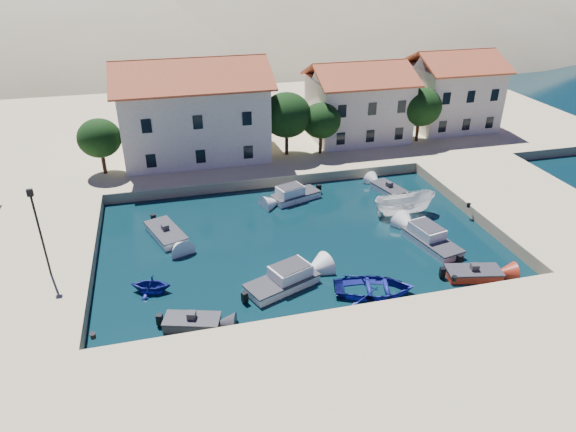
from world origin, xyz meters
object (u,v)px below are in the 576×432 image
(cabin_cruiser_south, at_px, (282,281))
(building_left, at_px, (193,107))
(building_mid, at_px, (358,100))
(boat_east, at_px, (403,214))
(lamppost, at_px, (38,225))
(cabin_cruiser_east, at_px, (432,240))
(rowboat_south, at_px, (374,293))
(building_right, at_px, (452,89))

(cabin_cruiser_south, bearing_deg, building_left, 76.02)
(building_mid, xyz_separation_m, boat_east, (-2.17, -17.08, -5.22))
(lamppost, xyz_separation_m, cabin_cruiser_east, (27.11, -1.40, -4.28))
(building_left, bearing_deg, rowboat_south, -70.79)
(lamppost, bearing_deg, building_left, 60.10)
(building_mid, distance_m, boat_east, 18.00)
(building_mid, distance_m, building_right, 12.04)
(building_left, xyz_separation_m, boat_east, (15.83, -16.08, -5.94))
(lamppost, bearing_deg, cabin_cruiser_east, -2.96)
(building_right, height_order, cabin_cruiser_south, building_right)
(rowboat_south, relative_size, cabin_cruiser_east, 0.99)
(building_right, bearing_deg, boat_east, -128.08)
(building_left, relative_size, rowboat_south, 2.79)
(building_left, height_order, building_mid, building_left)
(building_right, relative_size, cabin_cruiser_east, 1.77)
(building_right, height_order, cabin_cruiser_east, building_right)
(rowboat_south, bearing_deg, cabin_cruiser_south, 84.25)
(building_left, distance_m, building_right, 30.07)
(building_mid, relative_size, cabin_cruiser_east, 1.96)
(cabin_cruiser_south, bearing_deg, cabin_cruiser_east, -11.04)
(building_mid, bearing_deg, lamppost, -144.55)
(rowboat_south, bearing_deg, building_right, -22.32)
(building_left, bearing_deg, cabin_cruiser_east, -53.90)
(building_mid, bearing_deg, building_right, 4.76)
(cabin_cruiser_south, bearing_deg, building_mid, 37.41)
(building_left, distance_m, boat_east, 23.34)
(building_left, xyz_separation_m, lamppost, (-11.50, -20.00, -1.18))
(rowboat_south, bearing_deg, boat_east, -20.16)
(lamppost, distance_m, boat_east, 28.02)
(building_left, height_order, cabin_cruiser_east, building_left)
(boat_east, bearing_deg, cabin_cruiser_south, 124.03)
(cabin_cruiser_east, xyz_separation_m, boat_east, (0.22, 5.32, -0.48))
(lamppost, height_order, boat_east, lamppost)
(building_right, xyz_separation_m, boat_east, (-14.17, -18.08, -5.47))
(cabin_cruiser_east, relative_size, boat_east, 1.00)
(cabin_cruiser_south, xyz_separation_m, rowboat_south, (5.71, -2.12, -0.48))
(building_mid, relative_size, building_right, 1.11)
(building_mid, xyz_separation_m, building_right, (12.00, 1.00, 0.25))
(cabin_cruiser_east, bearing_deg, lamppost, 75.07)
(cabin_cruiser_south, xyz_separation_m, cabin_cruiser_east, (12.29, 2.36, -0.00))
(building_right, distance_m, cabin_cruiser_east, 27.92)
(cabin_cruiser_south, xyz_separation_m, boat_east, (12.52, 7.68, -0.48))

